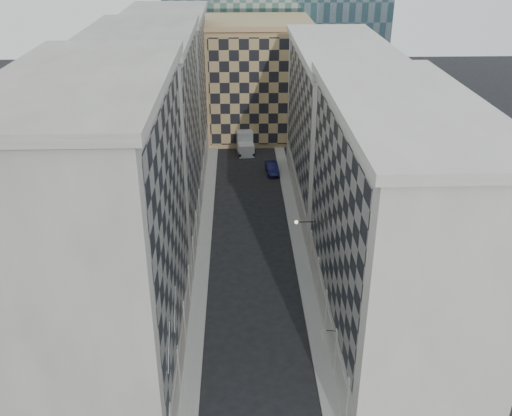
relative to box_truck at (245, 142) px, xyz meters
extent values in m
cube|color=gray|center=(-4.99, -29.96, -1.35)|extent=(1.50, 100.00, 0.15)
cube|color=gray|center=(5.51, -29.96, -1.35)|extent=(1.50, 100.00, 0.15)
cube|color=gray|center=(-10.74, -48.96, 10.07)|extent=(10.00, 22.00, 23.00)
cube|color=gray|center=(-5.86, -48.96, 11.57)|extent=(0.25, 19.36, 18.00)
cube|color=gray|center=(-5.94, -48.96, 0.17)|extent=(0.45, 21.12, 3.20)
cube|color=gray|center=(-10.74, -48.96, 21.92)|extent=(10.80, 22.80, 0.70)
cylinder|color=gray|center=(-6.09, -51.71, 0.77)|extent=(0.90, 0.90, 4.40)
cylinder|color=gray|center=(-6.09, -46.21, 0.77)|extent=(0.90, 0.90, 4.40)
cylinder|color=gray|center=(-6.09, -40.71, 0.77)|extent=(0.90, 0.90, 4.40)
cube|color=gray|center=(-10.74, -26.96, 9.57)|extent=(10.00, 22.00, 22.00)
cube|color=gray|center=(-5.86, -26.96, 11.07)|extent=(0.25, 19.36, 17.00)
cube|color=gray|center=(-5.94, -26.96, 0.17)|extent=(0.45, 21.12, 3.20)
cube|color=gray|center=(-10.74, -26.96, 20.92)|extent=(10.80, 22.80, 0.70)
cylinder|color=gray|center=(-6.09, -35.21, 0.77)|extent=(0.90, 0.90, 4.40)
cylinder|color=gray|center=(-6.09, -29.71, 0.77)|extent=(0.90, 0.90, 4.40)
cylinder|color=gray|center=(-6.09, -24.21, 0.77)|extent=(0.90, 0.90, 4.40)
cylinder|color=gray|center=(-6.09, -18.71, 0.77)|extent=(0.90, 0.90, 4.40)
cube|color=gray|center=(-10.74, -4.96, 9.07)|extent=(10.00, 22.00, 21.00)
cube|color=gray|center=(-5.86, -4.96, 10.57)|extent=(0.25, 19.36, 16.00)
cube|color=gray|center=(-5.94, -4.96, 0.17)|extent=(0.45, 21.12, 3.20)
cube|color=gray|center=(-10.74, -4.96, 19.92)|extent=(10.80, 22.80, 0.70)
cylinder|color=gray|center=(-6.09, -13.21, 0.77)|extent=(0.90, 0.90, 4.40)
cylinder|color=gray|center=(-6.09, -7.71, 0.77)|extent=(0.90, 0.90, 4.40)
cylinder|color=gray|center=(-6.09, -2.21, 0.77)|extent=(0.90, 0.90, 4.40)
cylinder|color=gray|center=(-6.09, 3.29, 0.77)|extent=(0.90, 0.90, 4.40)
cube|color=#B8B2A8|center=(11.26, -44.96, 8.57)|extent=(10.00, 26.00, 20.00)
cube|color=gray|center=(6.38, -44.96, 10.07)|extent=(0.25, 22.88, 15.00)
cube|color=#B8B2A8|center=(6.46, -44.96, 0.17)|extent=(0.45, 24.96, 3.20)
cube|color=#B8B2A8|center=(11.26, -44.96, 18.92)|extent=(10.80, 26.80, 0.70)
cylinder|color=#B8B2A8|center=(6.61, -55.36, 0.77)|extent=(0.90, 0.90, 4.40)
cylinder|color=#B8B2A8|center=(6.61, -50.16, 0.77)|extent=(0.90, 0.90, 4.40)
cylinder|color=#B8B2A8|center=(6.61, -44.96, 0.77)|extent=(0.90, 0.90, 4.40)
cylinder|color=#B8B2A8|center=(6.61, -39.76, 0.77)|extent=(0.90, 0.90, 4.40)
cylinder|color=#B8B2A8|center=(6.61, -34.56, 0.77)|extent=(0.90, 0.90, 4.40)
cube|color=#B8B2A8|center=(11.26, -17.96, 8.07)|extent=(10.00, 28.00, 19.00)
cube|color=gray|center=(6.38, -17.96, 9.57)|extent=(0.25, 24.64, 14.00)
cube|color=#B8B2A8|center=(6.46, -17.96, 0.17)|extent=(0.45, 26.88, 3.20)
cube|color=#B8B2A8|center=(11.26, -17.96, 17.92)|extent=(10.80, 28.80, 0.70)
cube|color=tan|center=(2.26, 8.04, 7.57)|extent=(16.00, 14.00, 18.00)
cube|color=tan|center=(2.26, 0.94, 7.57)|extent=(15.20, 0.25, 16.50)
cube|color=tan|center=(2.26, 8.04, 16.97)|extent=(16.80, 14.80, 0.80)
cube|color=#2C2622|center=(0.26, 22.04, 12.57)|extent=(6.00, 6.00, 28.00)
cylinder|color=gray|center=(-5.64, -55.96, 6.57)|extent=(0.10, 2.33, 2.33)
cylinder|color=gray|center=(-5.64, -51.96, 6.57)|extent=(0.10, 2.33, 2.33)
cylinder|color=black|center=(5.36, -35.96, 4.77)|extent=(1.80, 0.08, 0.08)
sphere|color=#FFE5B2|center=(4.46, -35.96, 4.77)|extent=(0.36, 0.36, 0.36)
cube|color=silver|center=(0.18, -1.99, -0.48)|extent=(2.54, 2.73, 1.90)
cube|color=silver|center=(-0.07, 0.75, 0.21)|extent=(2.76, 4.01, 3.28)
cylinder|color=black|center=(-0.80, -2.92, -0.95)|extent=(0.40, 0.98, 0.95)
cylinder|color=black|center=(1.31, -2.73, -0.95)|extent=(0.40, 0.98, 0.95)
cylinder|color=black|center=(-1.23, 1.92, -0.95)|extent=(0.40, 0.98, 0.95)
cylinder|color=black|center=(0.87, 2.11, -0.95)|extent=(0.40, 0.98, 0.95)
imported|color=#10123E|center=(3.76, -9.11, -0.68)|extent=(1.97, 4.66, 1.49)
cylinder|color=black|center=(5.86, -49.99, 2.79)|extent=(0.83, 0.19, 0.06)
cube|color=tan|center=(5.16, -49.99, 2.37)|extent=(0.18, 0.73, 0.73)
camera|label=1|loc=(-1.09, -84.44, 30.51)|focal=40.00mm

